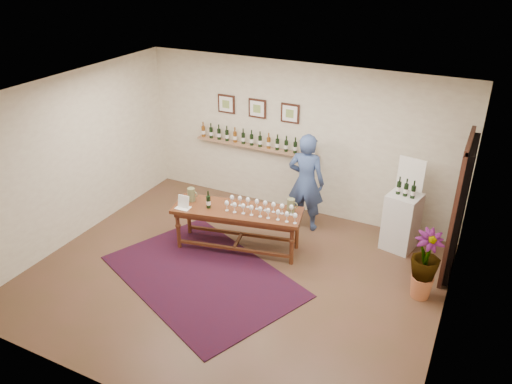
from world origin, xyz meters
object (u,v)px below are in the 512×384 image
at_px(potted_plant, 425,265).
at_px(display_pedestal, 401,222).
at_px(tasting_table, 237,215).
at_px(person, 306,182).

bearing_deg(potted_plant, display_pedestal, 115.50).
height_order(tasting_table, display_pedestal, display_pedestal).
bearing_deg(display_pedestal, potted_plant, -64.50).
relative_size(tasting_table, display_pedestal, 2.23).
relative_size(display_pedestal, potted_plant, 1.06).
relative_size(display_pedestal, person, 0.55).
bearing_deg(tasting_table, display_pedestal, 14.93).
xyz_separation_m(tasting_table, person, (0.74, 1.15, 0.26)).
xyz_separation_m(display_pedestal, potted_plant, (0.56, -1.18, 0.05)).
xyz_separation_m(display_pedestal, person, (-1.67, -0.08, 0.40)).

